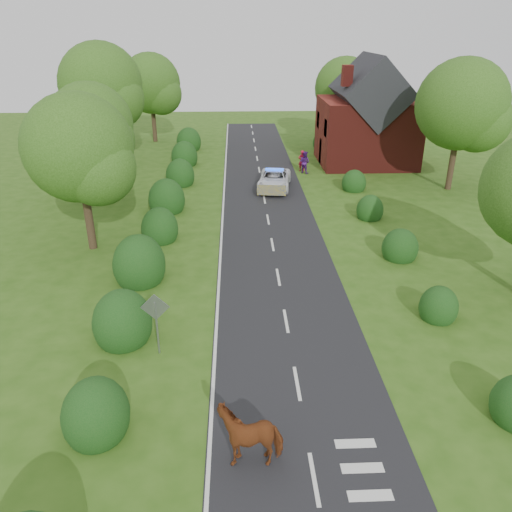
{
  "coord_description": "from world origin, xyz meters",
  "views": [
    {
      "loc": [
        -1.99,
        -13.7,
        11.27
      ],
      "look_at": [
        -1.1,
        7.75,
        1.3
      ],
      "focal_mm": 35.0,
      "sensor_mm": 36.0,
      "label": 1
    }
  ],
  "objects_px": {
    "road_sign": "(156,315)",
    "pedestrian_red": "(302,161)",
    "pedestrian_purple": "(304,162)",
    "cow": "(250,435)",
    "police_van": "(274,179)"
  },
  "relations": [
    {
      "from": "pedestrian_red",
      "to": "pedestrian_purple",
      "type": "xyz_separation_m",
      "value": [
        0.14,
        -0.62,
        0.03
      ]
    },
    {
      "from": "police_van",
      "to": "road_sign",
      "type": "bearing_deg",
      "value": -97.09
    },
    {
      "from": "road_sign",
      "to": "pedestrian_purple",
      "type": "xyz_separation_m",
      "value": [
        8.72,
        24.91,
        -0.74
      ]
    },
    {
      "from": "pedestrian_red",
      "to": "cow",
      "type": "bearing_deg",
      "value": 65.5
    },
    {
      "from": "police_van",
      "to": "pedestrian_purple",
      "type": "bearing_deg",
      "value": 64.87
    },
    {
      "from": "pedestrian_purple",
      "to": "police_van",
      "type": "bearing_deg",
      "value": 92.96
    },
    {
      "from": "road_sign",
      "to": "pedestrian_red",
      "type": "bearing_deg",
      "value": 71.44
    },
    {
      "from": "cow",
      "to": "pedestrian_purple",
      "type": "distance_m",
      "value": 30.47
    },
    {
      "from": "cow",
      "to": "police_van",
      "type": "bearing_deg",
      "value": 169.25
    },
    {
      "from": "police_van",
      "to": "pedestrian_purple",
      "type": "xyz_separation_m",
      "value": [
        2.83,
        4.2,
        0.23
      ]
    },
    {
      "from": "pedestrian_red",
      "to": "pedestrian_purple",
      "type": "relative_size",
      "value": 0.97
    },
    {
      "from": "road_sign",
      "to": "pedestrian_purple",
      "type": "bearing_deg",
      "value": 70.71
    },
    {
      "from": "cow",
      "to": "pedestrian_purple",
      "type": "xyz_separation_m",
      "value": [
        5.43,
        29.99,
        0.16
      ]
    },
    {
      "from": "road_sign",
      "to": "cow",
      "type": "xyz_separation_m",
      "value": [
        3.29,
        -5.07,
        -0.9
      ]
    },
    {
      "from": "police_van",
      "to": "pedestrian_red",
      "type": "relative_size",
      "value": 2.98
    }
  ]
}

